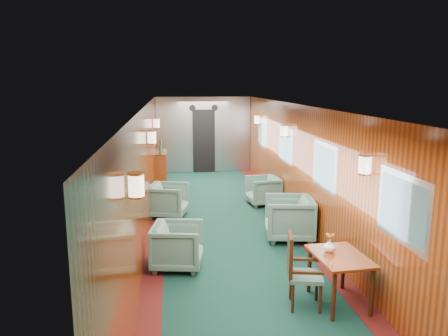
{
  "coord_description": "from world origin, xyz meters",
  "views": [
    {
      "loc": [
        -1.04,
        -7.88,
        2.82
      ],
      "look_at": [
        0.0,
        0.59,
        1.15
      ],
      "focal_mm": 35.0,
      "sensor_mm": 36.0,
      "label": 1
    }
  ],
  "objects_px": {
    "dining_table": "(340,263)",
    "side_chair": "(299,268)",
    "armchair_left_far": "(168,200)",
    "armchair_right_far": "(263,191)",
    "credenza": "(161,169)",
    "armchair_right_near": "(289,218)",
    "armchair_left_near": "(178,246)"
  },
  "relations": [
    {
      "from": "armchair_right_near",
      "to": "credenza",
      "type": "bearing_deg",
      "value": -142.25
    },
    {
      "from": "dining_table",
      "to": "armchair_right_near",
      "type": "xyz_separation_m",
      "value": [
        0.0,
        2.42,
        -0.16
      ]
    },
    {
      "from": "side_chair",
      "to": "armchair_left_far",
      "type": "distance_m",
      "value": 4.39
    },
    {
      "from": "credenza",
      "to": "armchair_left_far",
      "type": "bearing_deg",
      "value": -85.57
    },
    {
      "from": "side_chair",
      "to": "armchair_right_far",
      "type": "relative_size",
      "value": 1.32
    },
    {
      "from": "side_chair",
      "to": "armchair_left_near",
      "type": "bearing_deg",
      "value": 148.24
    },
    {
      "from": "armchair_right_far",
      "to": "armchair_left_far",
      "type": "bearing_deg",
      "value": -79.82
    },
    {
      "from": "dining_table",
      "to": "armchair_right_far",
      "type": "height_order",
      "value": "same"
    },
    {
      "from": "armchair_right_far",
      "to": "side_chair",
      "type": "bearing_deg",
      "value": -13.88
    },
    {
      "from": "armchair_left_far",
      "to": "armchair_right_far",
      "type": "bearing_deg",
      "value": -57.67
    },
    {
      "from": "credenza",
      "to": "armchair_right_far",
      "type": "height_order",
      "value": "credenza"
    },
    {
      "from": "armchair_left_near",
      "to": "armchair_right_near",
      "type": "height_order",
      "value": "armchair_right_near"
    },
    {
      "from": "side_chair",
      "to": "armchair_right_near",
      "type": "distance_m",
      "value": 2.48
    },
    {
      "from": "dining_table",
      "to": "side_chair",
      "type": "height_order",
      "value": "side_chair"
    },
    {
      "from": "armchair_right_near",
      "to": "armchair_right_far",
      "type": "relative_size",
      "value": 1.19
    },
    {
      "from": "credenza",
      "to": "armchair_right_near",
      "type": "distance_m",
      "value": 5.03
    },
    {
      "from": "side_chair",
      "to": "credenza",
      "type": "height_order",
      "value": "credenza"
    },
    {
      "from": "armchair_left_far",
      "to": "armchair_right_far",
      "type": "xyz_separation_m",
      "value": [
        2.21,
        0.69,
        -0.02
      ]
    },
    {
      "from": "armchair_right_far",
      "to": "dining_table",
      "type": "bearing_deg",
      "value": -7.41
    },
    {
      "from": "armchair_right_far",
      "to": "armchair_left_near",
      "type": "bearing_deg",
      "value": -38.75
    },
    {
      "from": "side_chair",
      "to": "armchair_left_near",
      "type": "xyz_separation_m",
      "value": [
        -1.5,
        1.4,
        -0.17
      ]
    },
    {
      "from": "armchair_left_near",
      "to": "side_chair",
      "type": "bearing_deg",
      "value": -123.7
    },
    {
      "from": "side_chair",
      "to": "armchair_right_far",
      "type": "xyz_separation_m",
      "value": [
        0.55,
        4.75,
        -0.19
      ]
    },
    {
      "from": "armchair_left_near",
      "to": "armchair_left_far",
      "type": "relative_size",
      "value": 0.98
    },
    {
      "from": "credenza",
      "to": "armchair_left_far",
      "type": "height_order",
      "value": "credenza"
    },
    {
      "from": "credenza",
      "to": "armchair_right_near",
      "type": "relative_size",
      "value": 1.45
    },
    {
      "from": "credenza",
      "to": "armchair_right_near",
      "type": "bearing_deg",
      "value": -61.35
    },
    {
      "from": "dining_table",
      "to": "armchair_right_near",
      "type": "height_order",
      "value": "armchair_right_near"
    },
    {
      "from": "armchair_left_far",
      "to": "armchair_right_near",
      "type": "bearing_deg",
      "value": -111.93
    },
    {
      "from": "dining_table",
      "to": "credenza",
      "type": "xyz_separation_m",
      "value": [
        -2.41,
        6.83,
        -0.06
      ]
    },
    {
      "from": "credenza",
      "to": "armchair_left_near",
      "type": "relative_size",
      "value": 1.64
    },
    {
      "from": "dining_table",
      "to": "armchair_right_far",
      "type": "distance_m",
      "value": 4.76
    }
  ]
}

